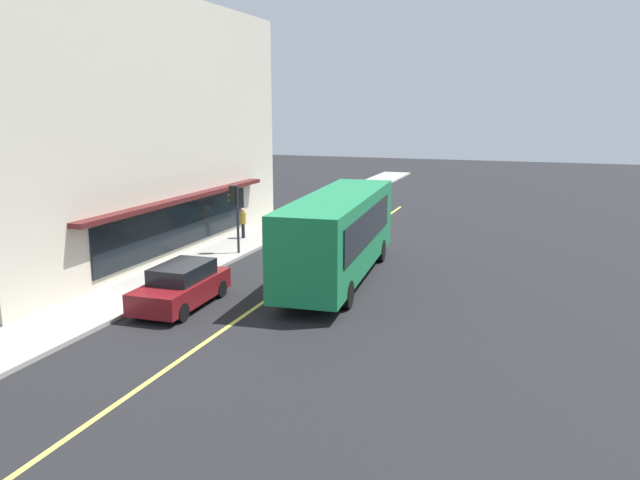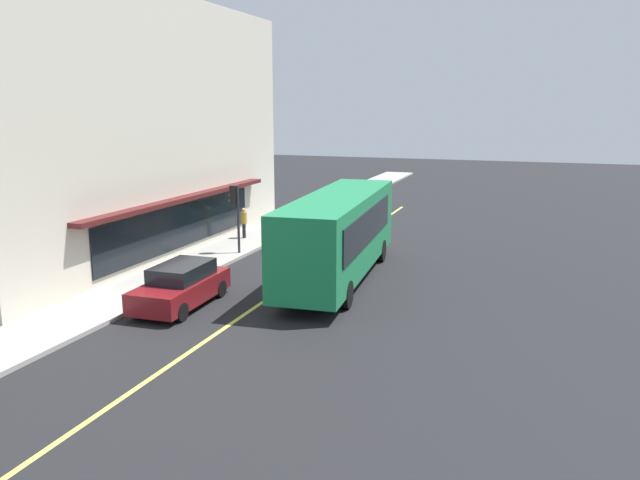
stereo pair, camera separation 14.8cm
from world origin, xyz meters
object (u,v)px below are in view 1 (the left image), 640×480
Objects in this scene: bus at (339,232)px; car_maroon at (181,286)px; traffic_light at (234,203)px; pedestrian_near_storefront at (243,220)px; car_teal at (322,217)px.

car_maroon is (-5.21, 4.18, -1.24)m from bus.
traffic_light is at bearing 68.43° from bus.
traffic_light is 0.73× the size of car_maroon.
pedestrian_near_storefront is at bearing 20.12° from traffic_light.
traffic_light is 7.94m from car_maroon.
bus is 7.06× the size of pedestrian_near_storefront.
car_maroon is at bearing 179.90° from car_teal.
traffic_light is at bearing -159.88° from pedestrian_near_storefront.
car_maroon is (-7.54, -1.73, -1.79)m from traffic_light.
pedestrian_near_storefront is (-4.29, 2.91, 0.36)m from car_teal.
car_maroon is at bearing -164.90° from pedestrian_near_storefront.
traffic_light reaches higher than pedestrian_near_storefront.
car_teal is at bearing -34.18° from pedestrian_near_storefront.
bus is at bearing -156.95° from car_teal.
traffic_light is at bearing 166.68° from car_teal.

